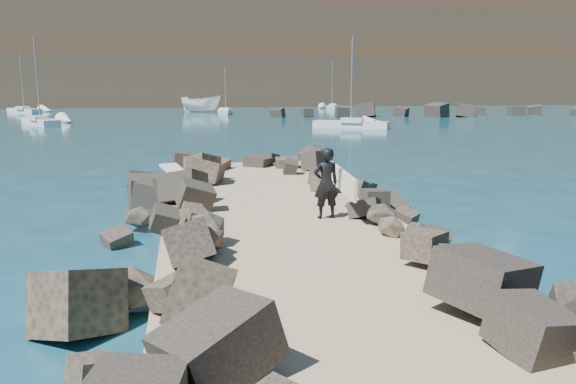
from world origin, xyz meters
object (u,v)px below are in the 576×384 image
boat_imported (201,104)px  surfer_with_board (328,183)px  surfboard_resting (181,180)px  sailboat_e (24,111)px

boat_imported → surfer_with_board: bearing=-154.6°
surfboard_resting → surfer_with_board: (3.77, -4.13, 0.49)m
surfboard_resting → sailboat_e: size_ratio=0.27×
surfboard_resting → boat_imported: (2.60, 68.29, 0.19)m
boat_imported → surfer_with_board: (1.17, -72.42, 0.30)m
surfboard_resting → sailboat_e: bearing=85.1°
surfboard_resting → sailboat_e: (-23.01, 70.64, -0.69)m
surfer_with_board → boat_imported: bearing=90.9°
surfboard_resting → sailboat_e: 74.30m
boat_imported → surfer_with_board: boat_imported is taller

